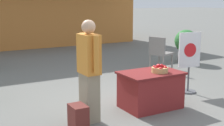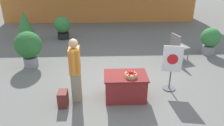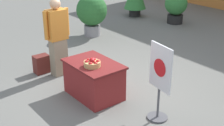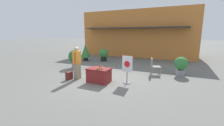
{
  "view_description": "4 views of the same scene",
  "coord_description": "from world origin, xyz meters",
  "px_view_note": "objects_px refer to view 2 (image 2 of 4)",
  "views": [
    {
      "loc": [
        -3.31,
        -5.17,
        2.06
      ],
      "look_at": [
        -0.27,
        0.2,
        0.8
      ],
      "focal_mm": 50.0,
      "sensor_mm": 36.0,
      "label": 1
    },
    {
      "loc": [
        -0.38,
        -5.61,
        3.42
      ],
      "look_at": [
        -0.17,
        -0.02,
        0.84
      ],
      "focal_mm": 35.0,
      "sensor_mm": 36.0,
      "label": 2
    },
    {
      "loc": [
        4.69,
        -3.61,
        3.03
      ],
      "look_at": [
        0.31,
        -0.16,
        0.66
      ],
      "focal_mm": 50.0,
      "sensor_mm": 36.0,
      "label": 3
    },
    {
      "loc": [
        3.84,
        -6.82,
        2.4
      ],
      "look_at": [
        0.75,
        -0.18,
        0.97
      ],
      "focal_mm": 24.0,
      "sensor_mm": 36.0,
      "label": 4
    }
  ],
  "objects_px": {
    "person_visitor": "(75,70)",
    "backpack": "(63,99)",
    "patio_chair": "(178,45)",
    "potted_plant_near_left": "(28,46)",
    "display_table": "(125,86)",
    "potted_plant_far_left": "(210,39)",
    "apple_basket": "(131,75)",
    "potted_plant_far_right": "(25,24)",
    "potted_plant_near_right": "(63,26)",
    "poster_board": "(172,67)"
  },
  "relations": [
    {
      "from": "backpack",
      "to": "potted_plant_far_right",
      "type": "height_order",
      "value": "potted_plant_far_right"
    },
    {
      "from": "apple_basket",
      "to": "patio_chair",
      "type": "relative_size",
      "value": 0.32
    },
    {
      "from": "potted_plant_far_right",
      "to": "potted_plant_near_right",
      "type": "bearing_deg",
      "value": 15.48
    },
    {
      "from": "apple_basket",
      "to": "potted_plant_near_left",
      "type": "relative_size",
      "value": 0.25
    },
    {
      "from": "poster_board",
      "to": "potted_plant_near_left",
      "type": "distance_m",
      "value": 4.9
    },
    {
      "from": "display_table",
      "to": "potted_plant_far_right",
      "type": "height_order",
      "value": "potted_plant_far_right"
    },
    {
      "from": "patio_chair",
      "to": "potted_plant_near_right",
      "type": "relative_size",
      "value": 0.91
    },
    {
      "from": "person_visitor",
      "to": "potted_plant_near_right",
      "type": "relative_size",
      "value": 1.6
    },
    {
      "from": "patio_chair",
      "to": "potted_plant_far_right",
      "type": "relative_size",
      "value": 0.67
    },
    {
      "from": "display_table",
      "to": "backpack",
      "type": "xyz_separation_m",
      "value": [
        -1.65,
        -0.31,
        -0.15
      ]
    },
    {
      "from": "potted_plant_far_right",
      "to": "display_table",
      "type": "bearing_deg",
      "value": -49.23
    },
    {
      "from": "apple_basket",
      "to": "potted_plant_near_right",
      "type": "bearing_deg",
      "value": 116.37
    },
    {
      "from": "person_visitor",
      "to": "potted_plant_far_left",
      "type": "bearing_deg",
      "value": 30.28
    },
    {
      "from": "poster_board",
      "to": "potted_plant_far_left",
      "type": "relative_size",
      "value": 1.25
    },
    {
      "from": "person_visitor",
      "to": "backpack",
      "type": "bearing_deg",
      "value": -141.46
    },
    {
      "from": "apple_basket",
      "to": "potted_plant_near_left",
      "type": "xyz_separation_m",
      "value": [
        -3.34,
        2.3,
        -0.03
      ]
    },
    {
      "from": "potted_plant_far_left",
      "to": "potted_plant_near_right",
      "type": "relative_size",
      "value": 1.0
    },
    {
      "from": "poster_board",
      "to": "potted_plant_far_right",
      "type": "distance_m",
      "value": 7.09
    },
    {
      "from": "patio_chair",
      "to": "potted_plant_far_right",
      "type": "height_order",
      "value": "potted_plant_far_right"
    },
    {
      "from": "person_visitor",
      "to": "potted_plant_far_left",
      "type": "distance_m",
      "value": 5.9
    },
    {
      "from": "backpack",
      "to": "potted_plant_far_left",
      "type": "height_order",
      "value": "potted_plant_far_left"
    },
    {
      "from": "patio_chair",
      "to": "backpack",
      "type": "bearing_deg",
      "value": -160.77
    },
    {
      "from": "patio_chair",
      "to": "potted_plant_near_left",
      "type": "xyz_separation_m",
      "value": [
        -5.47,
        -0.42,
        0.19
      ]
    },
    {
      "from": "poster_board",
      "to": "potted_plant_near_right",
      "type": "height_order",
      "value": "poster_board"
    },
    {
      "from": "potted_plant_near_left",
      "to": "patio_chair",
      "type": "bearing_deg",
      "value": 4.43
    },
    {
      "from": "patio_chair",
      "to": "potted_plant_near_right",
      "type": "distance_m",
      "value": 5.51
    },
    {
      "from": "person_visitor",
      "to": "poster_board",
      "type": "bearing_deg",
      "value": 7.88
    },
    {
      "from": "apple_basket",
      "to": "poster_board",
      "type": "distance_m",
      "value": 1.33
    },
    {
      "from": "poster_board",
      "to": "potted_plant_far_right",
      "type": "xyz_separation_m",
      "value": [
        -5.52,
        4.44,
        0.11
      ]
    },
    {
      "from": "display_table",
      "to": "backpack",
      "type": "distance_m",
      "value": 1.68
    },
    {
      "from": "display_table",
      "to": "potted_plant_far_left",
      "type": "distance_m",
      "value": 4.81
    },
    {
      "from": "backpack",
      "to": "poster_board",
      "type": "distance_m",
      "value": 3.12
    },
    {
      "from": "potted_plant_far_right",
      "to": "patio_chair",
      "type": "bearing_deg",
      "value": -19.11
    },
    {
      "from": "apple_basket",
      "to": "potted_plant_near_right",
      "type": "distance_m",
      "value": 6.03
    },
    {
      "from": "apple_basket",
      "to": "backpack",
      "type": "relative_size",
      "value": 0.75
    },
    {
      "from": "potted_plant_near_left",
      "to": "potted_plant_far_left",
      "type": "relative_size",
      "value": 1.17
    },
    {
      "from": "potted_plant_far_right",
      "to": "potted_plant_far_left",
      "type": "bearing_deg",
      "value": -12.75
    },
    {
      "from": "apple_basket",
      "to": "potted_plant_far_left",
      "type": "height_order",
      "value": "potted_plant_far_left"
    },
    {
      "from": "patio_chair",
      "to": "potted_plant_near_left",
      "type": "relative_size",
      "value": 0.77
    },
    {
      "from": "poster_board",
      "to": "potted_plant_near_left",
      "type": "relative_size",
      "value": 1.07
    },
    {
      "from": "display_table",
      "to": "potted_plant_far_left",
      "type": "relative_size",
      "value": 1.06
    },
    {
      "from": "display_table",
      "to": "poster_board",
      "type": "bearing_deg",
      "value": 16.66
    },
    {
      "from": "potted_plant_far_right",
      "to": "potted_plant_far_left",
      "type": "relative_size",
      "value": 1.35
    },
    {
      "from": "patio_chair",
      "to": "potted_plant_near_left",
      "type": "bearing_deg",
      "value": 166.78
    },
    {
      "from": "display_table",
      "to": "apple_basket",
      "type": "height_order",
      "value": "apple_basket"
    },
    {
      "from": "display_table",
      "to": "potted_plant_far_right",
      "type": "relative_size",
      "value": 0.78
    },
    {
      "from": "apple_basket",
      "to": "person_visitor",
      "type": "height_order",
      "value": "person_visitor"
    },
    {
      "from": "apple_basket",
      "to": "person_visitor",
      "type": "xyz_separation_m",
      "value": [
        -1.43,
        0.08,
        0.12
      ]
    },
    {
      "from": "display_table",
      "to": "poster_board",
      "type": "distance_m",
      "value": 1.45
    },
    {
      "from": "poster_board",
      "to": "backpack",
      "type": "bearing_deg",
      "value": -67.61
    }
  ]
}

